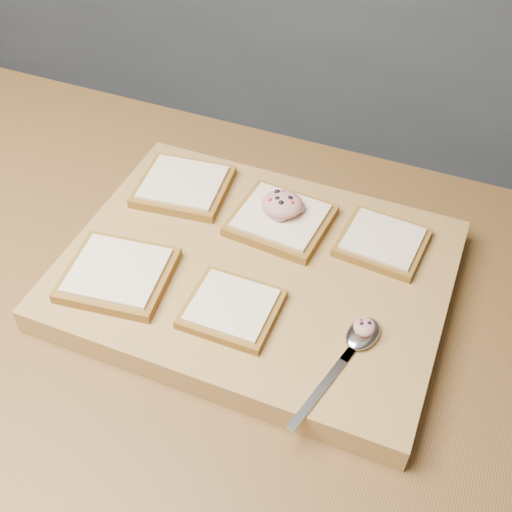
{
  "coord_description": "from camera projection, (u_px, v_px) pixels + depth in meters",
  "views": [
    {
      "loc": [
        0.3,
        -0.47,
        1.56
      ],
      "look_at": [
        0.08,
        0.06,
        0.96
      ],
      "focal_mm": 45.0,
      "sensor_mm": 36.0,
      "label": 1
    }
  ],
  "objects": [
    {
      "name": "spoon",
      "position": [
        357.0,
        341.0,
        0.76
      ],
      "size": [
        0.07,
        0.18,
        0.01
      ],
      "color": "silver",
      "rests_on": "cutting_board"
    },
    {
      "name": "bread_far_center",
      "position": [
        281.0,
        220.0,
        0.9
      ],
      "size": [
        0.14,
        0.13,
        0.02
      ],
      "color": "brown",
      "rests_on": "cutting_board"
    },
    {
      "name": "bread_near_center",
      "position": [
        232.0,
        308.0,
        0.79
      ],
      "size": [
        0.11,
        0.1,
        0.02
      ],
      "color": "brown",
      "rests_on": "cutting_board"
    },
    {
      "name": "island_counter",
      "position": [
        202.0,
        455.0,
        1.18
      ],
      "size": [
        2.0,
        0.8,
        0.9
      ],
      "color": "slate",
      "rests_on": "ground"
    },
    {
      "name": "tuna_salad_dollop",
      "position": [
        282.0,
        204.0,
        0.88
      ],
      "size": [
        0.06,
        0.05,
        0.03
      ],
      "color": "tan",
      "rests_on": "bread_far_center"
    },
    {
      "name": "bread_far_left",
      "position": [
        184.0,
        186.0,
        0.95
      ],
      "size": [
        0.14,
        0.13,
        0.02
      ],
      "color": "brown",
      "rests_on": "cutting_board"
    },
    {
      "name": "bread_near_left",
      "position": [
        118.0,
        274.0,
        0.82
      ],
      "size": [
        0.15,
        0.14,
        0.02
      ],
      "color": "brown",
      "rests_on": "cutting_board"
    },
    {
      "name": "spoon_salad",
      "position": [
        364.0,
        327.0,
        0.75
      ],
      "size": [
        0.03,
        0.03,
        0.02
      ],
      "color": "tan",
      "rests_on": "spoon"
    },
    {
      "name": "bread_far_right",
      "position": [
        382.0,
        242.0,
        0.87
      ],
      "size": [
        0.12,
        0.11,
        0.02
      ],
      "color": "brown",
      "rests_on": "cutting_board"
    },
    {
      "name": "back_counter",
      "position": [
        392.0,
        71.0,
        2.08
      ],
      "size": [
        3.6,
        0.62,
        0.94
      ],
      "color": "slate",
      "rests_on": "ground"
    },
    {
      "name": "cutting_board",
      "position": [
        256.0,
        274.0,
        0.86
      ],
      "size": [
        0.5,
        0.38,
        0.04
      ],
      "primitive_type": "cube",
      "color": "#A98848",
      "rests_on": "island_counter"
    }
  ]
}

